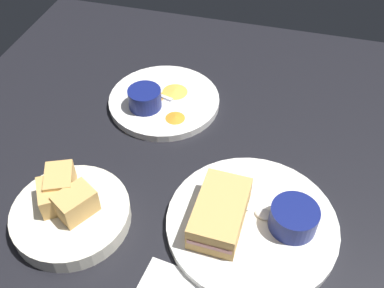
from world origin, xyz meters
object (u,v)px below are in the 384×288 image
at_px(ramekin_dark_sauce, 294,217).
at_px(sandwich_half_near, 220,213).
at_px(spoon_by_gravy_ramekin, 145,89).
at_px(ramekin_light_gravy, 145,98).
at_px(plate_sandwich_main, 252,224).
at_px(spoon_by_dark_ramekin, 257,212).
at_px(plate_chips_companion, 164,101).
at_px(bread_basket_rear, 70,210).

bearing_deg(ramekin_dark_sauce, sandwich_half_near, 101.19).
height_order(sandwich_half_near, spoon_by_gravy_ramekin, sandwich_half_near).
xyz_separation_m(ramekin_dark_sauce, ramekin_light_gravy, (0.22, 0.33, -0.00)).
relative_size(plate_sandwich_main, spoon_by_dark_ramekin, 2.82).
distance_m(sandwich_half_near, ramekin_light_gravy, 0.32).
distance_m(ramekin_dark_sauce, ramekin_light_gravy, 0.39).
relative_size(sandwich_half_near, plate_chips_companion, 0.57).
bearing_deg(ramekin_light_gravy, plate_chips_companion, -39.81).
bearing_deg(spoon_by_dark_ramekin, ramekin_dark_sauce, -99.25).
bearing_deg(ramekin_dark_sauce, spoon_by_dark_ramekin, 80.75).
bearing_deg(spoon_by_gravy_ramekin, plate_sandwich_main, -134.03).
height_order(spoon_by_dark_ramekin, spoon_by_gravy_ramekin, same).
xyz_separation_m(ramekin_light_gravy, spoon_by_gravy_ramekin, (0.05, 0.02, -0.02)).
bearing_deg(spoon_by_gravy_ramekin, sandwich_half_near, -141.23).
bearing_deg(ramekin_light_gravy, ramekin_dark_sauce, -123.73).
height_order(ramekin_dark_sauce, spoon_by_gravy_ramekin, ramekin_dark_sauce).
distance_m(sandwich_half_near, spoon_by_dark_ramekin, 0.07).
xyz_separation_m(sandwich_half_near, spoon_by_gravy_ramekin, (0.29, 0.23, -0.02)).
bearing_deg(plate_sandwich_main, sandwich_half_near, 106.07).
bearing_deg(sandwich_half_near, spoon_by_dark_ramekin, -60.11).
bearing_deg(bread_basket_rear, ramekin_dark_sauce, -78.70).
distance_m(spoon_by_dark_ramekin, spoon_by_gravy_ramekin, 0.38).
xyz_separation_m(plate_sandwich_main, plate_chips_companion, (0.26, 0.23, 0.00)).
bearing_deg(sandwich_half_near, plate_chips_companion, 33.57).
distance_m(ramekin_dark_sauce, bread_basket_rear, 0.36).
distance_m(sandwich_half_near, spoon_by_gravy_ramekin, 0.37).
bearing_deg(spoon_by_gravy_ramekin, bread_basket_rear, 178.32).
distance_m(spoon_by_dark_ramekin, bread_basket_rear, 0.31).
xyz_separation_m(spoon_by_dark_ramekin, bread_basket_rear, (-0.08, 0.30, 0.00)).
distance_m(spoon_by_dark_ramekin, plate_chips_companion, 0.34).
bearing_deg(plate_sandwich_main, bread_basket_rear, 102.19).
relative_size(plate_chips_companion, bread_basket_rear, 1.21).
bearing_deg(spoon_by_dark_ramekin, plate_sandwich_main, 165.58).
xyz_separation_m(plate_sandwich_main, ramekin_dark_sauce, (0.01, -0.06, 0.03)).
bearing_deg(ramekin_light_gravy, spoon_by_dark_ramekin, -127.87).
height_order(plate_chips_companion, ramekin_light_gravy, ramekin_light_gravy).
xyz_separation_m(sandwich_half_near, plate_chips_companion, (0.28, 0.18, -0.03)).
bearing_deg(ramekin_light_gravy, sandwich_half_near, -138.55).
distance_m(ramekin_dark_sauce, spoon_by_dark_ramekin, 0.06).
bearing_deg(plate_sandwich_main, plate_chips_companion, 41.91).
bearing_deg(spoon_by_dark_ramekin, spoon_by_gravy_ramekin, 48.28).
bearing_deg(plate_chips_companion, bread_basket_rear, 169.85).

